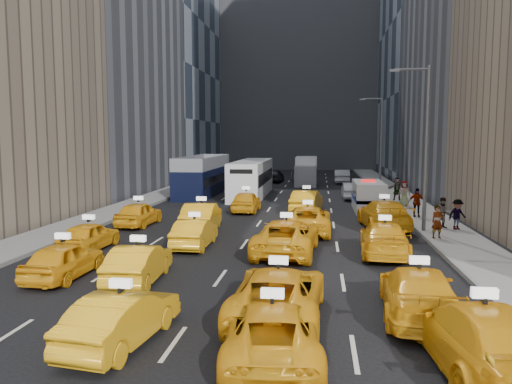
# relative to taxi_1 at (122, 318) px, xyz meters

# --- Properties ---
(ground) EXTENTS (160.00, 160.00, 0.00)m
(ground) POSITION_rel_taxi_1_xyz_m (1.29, 4.16, -0.67)
(ground) COLOR black
(ground) RESTS_ON ground
(sidewalk_west) EXTENTS (3.00, 90.00, 0.15)m
(sidewalk_west) POSITION_rel_taxi_1_xyz_m (-9.21, 29.16, -0.60)
(sidewalk_west) COLOR gray
(sidewalk_west) RESTS_ON ground
(sidewalk_east) EXTENTS (3.00, 90.00, 0.15)m
(sidewalk_east) POSITION_rel_taxi_1_xyz_m (11.79, 29.16, -0.60)
(sidewalk_east) COLOR gray
(sidewalk_east) RESTS_ON ground
(curb_west) EXTENTS (0.15, 90.00, 0.18)m
(curb_west) POSITION_rel_taxi_1_xyz_m (-7.76, 29.16, -0.58)
(curb_west) COLOR slate
(curb_west) RESTS_ON ground
(curb_east) EXTENTS (0.15, 90.00, 0.18)m
(curb_east) POSITION_rel_taxi_1_xyz_m (10.34, 29.16, -0.58)
(curb_east) COLOR slate
(curb_east) RESTS_ON ground
(building_west_far) EXTENTS (16.00, 22.00, 42.00)m
(building_west_far) POSITION_rel_taxi_1_xyz_m (-19.21, 58.16, 20.33)
(building_west_far) COLOR #2D3847
(building_west_far) RESTS_ON ground
(building_backdrop) EXTENTS (30.00, 12.00, 40.00)m
(building_backdrop) POSITION_rel_taxi_1_xyz_m (1.29, 76.16, 19.33)
(building_backdrop) COLOR slate
(building_backdrop) RESTS_ON ground
(streetlight_near) EXTENTS (2.15, 0.22, 9.00)m
(streetlight_near) POSITION_rel_taxi_1_xyz_m (10.47, 16.16, 4.25)
(streetlight_near) COLOR #595B60
(streetlight_near) RESTS_ON ground
(streetlight_far) EXTENTS (2.15, 0.22, 9.00)m
(streetlight_far) POSITION_rel_taxi_1_xyz_m (10.47, 36.16, 4.25)
(streetlight_far) COLOR #595B60
(streetlight_far) RESTS_ON ground
(taxi_1) EXTENTS (1.97, 4.25, 1.35)m
(taxi_1) POSITION_rel_taxi_1_xyz_m (0.00, 0.00, 0.00)
(taxi_1) COLOR #FFAF15
(taxi_1) RESTS_ON ground
(taxi_2) EXTENTS (2.62, 4.96, 1.33)m
(taxi_2) POSITION_rel_taxi_1_xyz_m (3.83, -0.26, -0.01)
(taxi_2) COLOR #FFAF15
(taxi_2) RESTS_ON ground
(taxi_3) EXTENTS (2.67, 5.60, 1.58)m
(taxi_3) POSITION_rel_taxi_1_xyz_m (8.52, -0.44, 0.11)
(taxi_3) COLOR #FFAF15
(taxi_3) RESTS_ON ground
(taxi_4) EXTENTS (1.70, 4.06, 1.37)m
(taxi_4) POSITION_rel_taxi_1_xyz_m (-4.46, 5.42, 0.01)
(taxi_4) COLOR #FFAF15
(taxi_4) RESTS_ON ground
(taxi_5) EXTENTS (1.69, 4.27, 1.38)m
(taxi_5) POSITION_rel_taxi_1_xyz_m (-1.52, 5.29, 0.02)
(taxi_5) COLOR #FFAF15
(taxi_5) RESTS_ON ground
(taxi_6) EXTENTS (2.68, 5.47, 1.49)m
(taxi_6) POSITION_rel_taxi_1_xyz_m (3.77, 2.28, 0.07)
(taxi_6) COLOR #FFAF15
(taxi_6) RESTS_ON ground
(taxi_7) EXTENTS (2.45, 5.21, 1.47)m
(taxi_7) POSITION_rel_taxi_1_xyz_m (7.77, 2.89, 0.06)
(taxi_7) COLOR #FFAF15
(taxi_7) RESTS_ON ground
(taxi_8) EXTENTS (1.73, 3.95, 1.32)m
(taxi_8) POSITION_rel_taxi_1_xyz_m (-5.66, 10.01, -0.01)
(taxi_8) COLOR #FFAF15
(taxi_8) RESTS_ON ground
(taxi_9) EXTENTS (1.47, 4.15, 1.36)m
(taxi_9) POSITION_rel_taxi_1_xyz_m (-0.95, 11.19, 0.01)
(taxi_9) COLOR #FFAF15
(taxi_9) RESTS_ON ground
(taxi_10) EXTENTS (2.92, 5.75, 1.56)m
(taxi_10) POSITION_rel_taxi_1_xyz_m (3.47, 10.30, 0.10)
(taxi_10) COLOR #FFAF15
(taxi_10) RESTS_ON ground
(taxi_11) EXTENTS (2.41, 5.20, 1.47)m
(taxi_11) POSITION_rel_taxi_1_xyz_m (7.79, 10.63, 0.06)
(taxi_11) COLOR #FFAF15
(taxi_11) RESTS_ON ground
(taxi_12) EXTENTS (1.84, 4.27, 1.43)m
(taxi_12) POSITION_rel_taxi_1_xyz_m (-5.68, 16.48, 0.04)
(taxi_12) COLOR #FFAF15
(taxi_12) RESTS_ON ground
(taxi_13) EXTENTS (2.04, 4.97, 1.60)m
(taxi_13) POSITION_rel_taxi_1_xyz_m (-1.61, 15.33, 0.13)
(taxi_13) COLOR #FFAF15
(taxi_13) RESTS_ON ground
(taxi_14) EXTENTS (2.49, 5.35, 1.48)m
(taxi_14) POSITION_rel_taxi_1_xyz_m (4.30, 15.44, 0.07)
(taxi_14) COLOR #FFAF15
(taxi_14) RESTS_ON ground
(taxi_15) EXTENTS (2.83, 5.90, 1.66)m
(taxi_15) POSITION_rel_taxi_1_xyz_m (8.59, 17.24, 0.15)
(taxi_15) COLOR #FFAF15
(taxi_15) RESTS_ON ground
(taxi_16) EXTENTS (1.75, 4.34, 1.48)m
(taxi_16) POSITION_rel_taxi_1_xyz_m (-0.18, 22.79, 0.07)
(taxi_16) COLOR #FFAF15
(taxi_16) RESTS_ON ground
(taxi_17) EXTENTS (2.27, 4.95, 1.57)m
(taxi_17) POSITION_rel_taxi_1_xyz_m (4.04, 22.93, 0.11)
(taxi_17) COLOR #FFAF15
(taxi_17) RESTS_ON ground
(nypd_van) EXTENTS (2.63, 5.42, 2.24)m
(nypd_van) POSITION_rel_taxi_1_xyz_m (8.39, 24.46, 0.34)
(nypd_van) COLOR silver
(nypd_van) RESTS_ON ground
(double_decker) EXTENTS (4.05, 12.19, 3.48)m
(double_decker) POSITION_rel_taxi_1_xyz_m (-5.70, 33.18, 1.05)
(double_decker) COLOR black
(double_decker) RESTS_ON ground
(city_bus) EXTENTS (3.25, 12.39, 3.17)m
(city_bus) POSITION_rel_taxi_1_xyz_m (-1.08, 32.39, 0.90)
(city_bus) COLOR silver
(city_bus) RESTS_ON ground
(box_truck) EXTENTS (2.86, 6.92, 3.09)m
(box_truck) POSITION_rel_taxi_1_xyz_m (3.44, 43.99, 0.84)
(box_truck) COLOR silver
(box_truck) RESTS_ON ground
(misc_car_0) EXTENTS (1.53, 4.27, 1.40)m
(misc_car_0) POSITION_rel_taxi_1_xyz_m (7.63, 31.31, 0.03)
(misc_car_0) COLOR #B9BDC2
(misc_car_0) RESTS_ON ground
(misc_car_1) EXTENTS (3.40, 6.24, 1.66)m
(misc_car_1) POSITION_rel_taxi_1_xyz_m (-5.12, 42.99, 0.16)
(misc_car_1) COLOR black
(misc_car_1) RESTS_ON ground
(misc_car_2) EXTENTS (2.86, 5.56, 1.54)m
(misc_car_2) POSITION_rel_taxi_1_xyz_m (2.66, 49.65, 0.10)
(misc_car_2) COLOR gray
(misc_car_2) RESTS_ON ground
(misc_car_3) EXTENTS (2.13, 4.59, 1.52)m
(misc_car_3) POSITION_rel_taxi_1_xyz_m (-0.29, 46.69, 0.09)
(misc_car_3) COLOR black
(misc_car_3) RESTS_ON ground
(misc_car_4) EXTENTS (1.72, 4.82, 1.58)m
(misc_car_4) POSITION_rel_taxi_1_xyz_m (7.48, 46.18, 0.12)
(misc_car_4) COLOR #97999E
(misc_car_4) RESTS_ON ground
(pedestrian_0) EXTENTS (0.69, 0.53, 1.69)m
(pedestrian_0) POSITION_rel_taxi_1_xyz_m (10.82, 14.06, 0.32)
(pedestrian_0) COLOR gray
(pedestrian_0) RESTS_ON sidewalk_east
(pedestrian_1) EXTENTS (0.87, 0.52, 1.72)m
(pedestrian_1) POSITION_rel_taxi_1_xyz_m (11.82, 17.11, 0.33)
(pedestrian_1) COLOR gray
(pedestrian_1) RESTS_ON sidewalk_east
(pedestrian_2) EXTENTS (1.17, 0.80, 1.68)m
(pedestrian_2) POSITION_rel_taxi_1_xyz_m (12.48, 16.75, 0.31)
(pedestrian_2) COLOR gray
(pedestrian_2) RESTS_ON sidewalk_east
(pedestrian_3) EXTENTS (1.09, 0.51, 1.84)m
(pedestrian_3) POSITION_rel_taxi_1_xyz_m (11.10, 21.08, 0.40)
(pedestrian_3) COLOR gray
(pedestrian_3) RESTS_ON sidewalk_east
(pedestrian_4) EXTENTS (0.98, 0.64, 1.87)m
(pedestrian_4) POSITION_rel_taxi_1_xyz_m (11.17, 26.18, 0.41)
(pedestrian_4) COLOR gray
(pedestrian_4) RESTS_ON sidewalk_east
(pedestrian_5) EXTENTS (1.77, 0.69, 1.86)m
(pedestrian_5) POSITION_rel_taxi_1_xyz_m (11.19, 29.71, 0.40)
(pedestrian_5) COLOR gray
(pedestrian_5) RESTS_ON sidewalk_east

